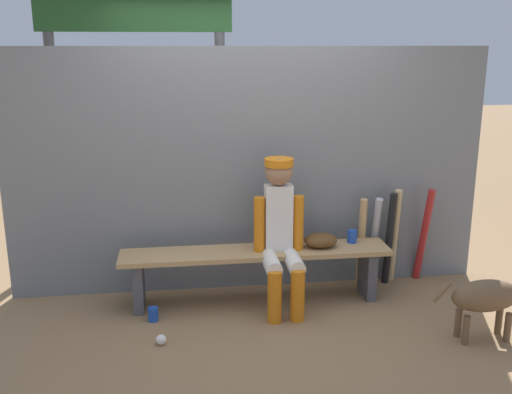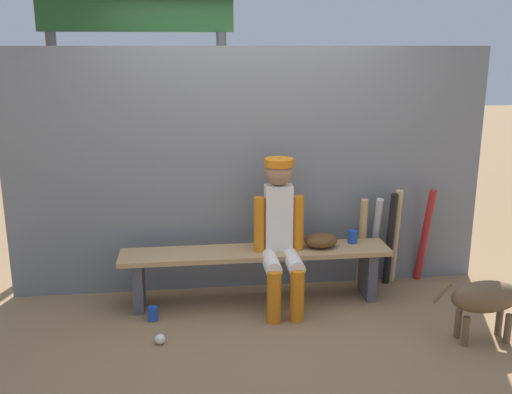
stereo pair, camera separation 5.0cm
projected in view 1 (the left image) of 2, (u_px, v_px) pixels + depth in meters
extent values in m
plane|color=olive|center=(256.00, 302.00, 4.88)|extent=(30.00, 30.00, 0.00)
cube|color=slate|center=(250.00, 172.00, 4.95)|extent=(4.08, 0.03, 2.08)
cube|color=tan|center=(256.00, 252.00, 4.77)|extent=(2.21, 0.36, 0.04)
cube|color=#4C4C51|center=(139.00, 285.00, 4.70)|extent=(0.08, 0.29, 0.42)
cube|color=#4C4C51|center=(367.00, 273.00, 4.95)|extent=(0.08, 0.29, 0.42)
cube|color=silver|center=(278.00, 218.00, 4.72)|extent=(0.22, 0.13, 0.54)
sphere|color=#9E7051|center=(279.00, 172.00, 4.62)|extent=(0.22, 0.22, 0.22)
cylinder|color=orange|center=(279.00, 162.00, 4.60)|extent=(0.23, 0.23, 0.06)
cylinder|color=silver|center=(271.00, 262.00, 4.60)|extent=(0.13, 0.38, 0.13)
cylinder|color=orange|center=(275.00, 297.00, 4.47)|extent=(0.11, 0.11, 0.42)
cylinder|color=orange|center=(259.00, 225.00, 4.69)|extent=(0.09, 0.09, 0.46)
cylinder|color=silver|center=(293.00, 261.00, 4.62)|extent=(0.13, 0.38, 0.13)
cylinder|color=orange|center=(298.00, 296.00, 4.49)|extent=(0.11, 0.11, 0.42)
cylinder|color=orange|center=(298.00, 223.00, 4.73)|extent=(0.09, 0.09, 0.46)
ellipsoid|color=#593819|center=(321.00, 240.00, 4.81)|extent=(0.28, 0.20, 0.12)
cylinder|color=tan|center=(361.00, 242.00, 5.10)|extent=(0.09, 0.16, 0.81)
cylinder|color=#B7B7BC|center=(374.00, 240.00, 5.17)|extent=(0.08, 0.26, 0.81)
cylinder|color=black|center=(389.00, 239.00, 5.10)|extent=(0.08, 0.20, 0.86)
cylinder|color=tan|center=(394.00, 236.00, 5.17)|extent=(0.09, 0.19, 0.87)
cylinder|color=#B22323|center=(424.00, 235.00, 5.20)|extent=(0.10, 0.22, 0.87)
sphere|color=white|center=(161.00, 340.00, 4.17)|extent=(0.07, 0.07, 0.07)
cylinder|color=#1E47AD|center=(153.00, 314.00, 4.53)|extent=(0.08, 0.08, 0.11)
cylinder|color=#1E47AD|center=(352.00, 236.00, 4.93)|extent=(0.08, 0.08, 0.11)
cylinder|color=#3F3F42|center=(58.00, 147.00, 5.75)|extent=(0.10, 0.10, 2.20)
cylinder|color=#3F3F42|center=(221.00, 144.00, 5.96)|extent=(0.10, 0.10, 2.20)
ellipsoid|color=brown|center=(486.00, 296.00, 4.18)|extent=(0.52, 0.20, 0.24)
cylinder|color=brown|center=(441.00, 292.00, 4.12)|extent=(0.15, 0.04, 0.16)
cylinder|color=brown|center=(499.00, 320.00, 4.31)|extent=(0.05, 0.05, 0.22)
cylinder|color=brown|center=(508.00, 327.00, 4.20)|extent=(0.05, 0.05, 0.22)
cylinder|color=brown|center=(458.00, 322.00, 4.27)|extent=(0.05, 0.05, 0.22)
cylinder|color=brown|center=(466.00, 330.00, 4.16)|extent=(0.05, 0.05, 0.22)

